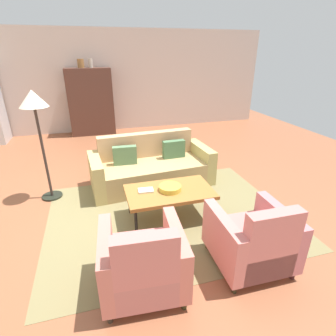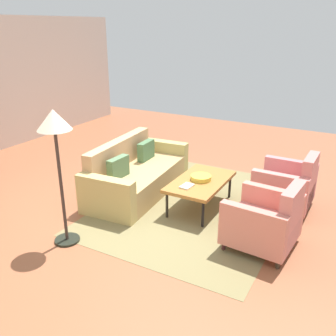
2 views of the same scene
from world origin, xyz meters
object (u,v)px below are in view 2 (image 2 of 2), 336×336
object	(u,v)px
couch	(134,175)
coffee_table	(201,182)
armchair_right	(288,187)
floor_lamp	(55,133)
fruit_bowl	(201,178)
armchair_left	(267,223)
book_stack	(187,186)

from	to	relation	value
couch	coffee_table	size ratio (longest dim) A/B	1.80
armchair_right	floor_lamp	world-z (taller)	floor_lamp
coffee_table	fruit_bowl	world-z (taller)	fruit_bowl
coffee_table	armchair_left	world-z (taller)	armchair_left
coffee_table	book_stack	world-z (taller)	book_stack
book_stack	coffee_table	bearing A→B (deg)	-12.40
fruit_bowl	book_stack	xyz separation A→B (m)	(-0.33, 0.07, -0.02)
armchair_right	floor_lamp	xyz separation A→B (m)	(-2.30, 2.27, 1.10)
floor_lamp	book_stack	bearing A→B (deg)	-36.82
floor_lamp	armchair_left	bearing A→B (deg)	-64.25
coffee_table	armchair_left	distance (m)	1.32
armchair_right	book_stack	bearing A→B (deg)	127.66
armchair_right	book_stack	xyz separation A→B (m)	(-0.92, 1.24, 0.11)
armchair_left	book_stack	world-z (taller)	armchair_left
fruit_bowl	armchair_left	bearing A→B (deg)	-117.76
couch	floor_lamp	xyz separation A→B (m)	(-1.69, -0.08, 1.16)
floor_lamp	armchair_right	bearing A→B (deg)	-44.64
book_stack	floor_lamp	bearing A→B (deg)	143.18
couch	armchair_right	xyz separation A→B (m)	(0.60, -2.35, 0.06)
couch	book_stack	world-z (taller)	couch
couch	coffee_table	bearing A→B (deg)	86.20
coffee_table	fruit_bowl	size ratio (longest dim) A/B	3.90
armchair_left	book_stack	size ratio (longest dim) A/B	3.99
fruit_bowl	floor_lamp	world-z (taller)	floor_lamp
armchair_right	couch	bearing A→B (deg)	105.47
coffee_table	floor_lamp	size ratio (longest dim) A/B	0.70
armchair_right	fruit_bowl	world-z (taller)	armchair_right
couch	book_stack	distance (m)	1.17
couch	armchair_left	world-z (taller)	armchair_left
armchair_left	armchair_right	world-z (taller)	same
coffee_table	armchair_left	xyz separation A→B (m)	(-0.61, -1.17, -0.06)
armchair_right	fruit_bowl	xyz separation A→B (m)	(-0.59, 1.17, 0.14)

